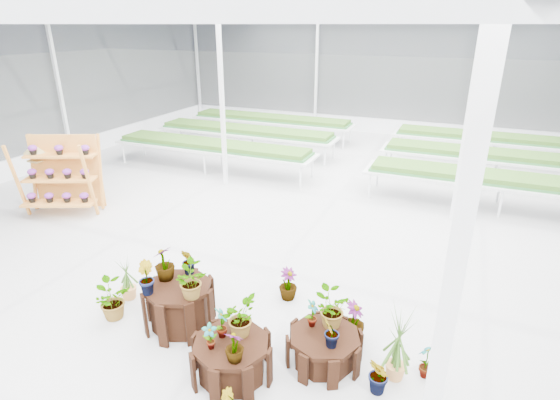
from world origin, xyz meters
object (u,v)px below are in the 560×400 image
at_px(plinth_tall, 180,306).
at_px(plinth_low, 324,348).
at_px(bird_table, 41,175).
at_px(plinth_mid, 232,359).
at_px(shelf_rack, 60,177).

bearing_deg(plinth_tall, plinth_low, 2.60).
bearing_deg(bird_table, plinth_tall, -0.64).
distance_m(plinth_tall, plinth_mid, 1.34).
relative_size(plinth_mid, plinth_low, 1.03).
xyz_separation_m(plinth_mid, bird_table, (-6.98, 3.19, 0.55)).
height_order(plinth_tall, plinth_low, plinth_tall).
bearing_deg(bird_table, plinth_mid, -1.07).
relative_size(plinth_tall, plinth_mid, 1.00).
height_order(plinth_low, bird_table, bird_table).
relative_size(plinth_low, shelf_rack, 0.54).
relative_size(plinth_tall, shelf_rack, 0.56).
distance_m(plinth_tall, plinth_low, 2.21).
relative_size(plinth_tall, plinth_low, 1.04).
height_order(plinth_low, shelf_rack, shelf_rack).
distance_m(plinth_low, shelf_rack, 7.62).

